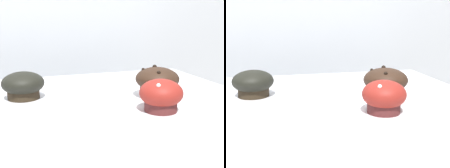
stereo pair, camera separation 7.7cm
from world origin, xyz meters
The scene contains 4 objects.
wall_back centered at (0.00, 0.60, 0.90)m, with size 3.20×0.10×1.80m, color #B2B7BC.
muffin_front_center centered at (-0.08, 0.06, 0.95)m, with size 0.11×0.11×0.07m.
muffin_back_left centered at (0.20, -0.15, 0.96)m, with size 0.10×0.10×0.07m.
muffin_back_right centered at (0.25, -0.03, 0.96)m, with size 0.11×0.11×0.08m.
Camera 1 is at (-0.12, -0.75, 1.14)m, focal length 50.00 mm.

